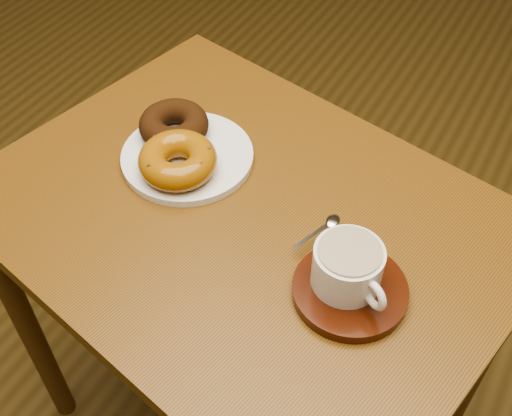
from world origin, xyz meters
The scene contains 7 objects.
cafe_table centered at (-0.22, 0.12, 0.63)m, with size 0.90×0.75×0.75m.
donut_plate centered at (-0.36, 0.18, 0.75)m, with size 0.22×0.22×0.01m, color white.
donut_cinnamon centered at (-0.40, 0.21, 0.78)m, with size 0.12×0.12×0.04m, color #321A0A.
donut_caramel centered at (-0.35, 0.14, 0.78)m, with size 0.13×0.13×0.05m.
saucer centered at (-0.02, 0.06, 0.76)m, with size 0.16×0.16×0.02m, color #381307.
coffee_cup centered at (-0.03, 0.07, 0.80)m, with size 0.12×0.09×0.07m.
teaspoon centered at (-0.09, 0.15, 0.77)m, with size 0.04×0.09×0.01m.
Camera 1 is at (0.12, -0.43, 1.47)m, focal length 45.00 mm.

